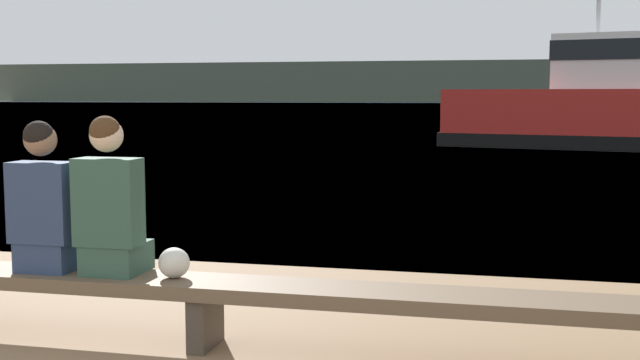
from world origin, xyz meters
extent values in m
plane|color=#426B8E|center=(0.00, 125.66, 0.00)|extent=(240.00, 240.00, 0.00)
cube|color=#424738|center=(0.00, 184.27, 4.59)|extent=(600.00, 12.00, 9.18)
cube|color=brown|center=(0.17, 3.12, 0.40)|extent=(8.14, 0.45, 0.09)
cube|color=#42382D|center=(0.17, 3.12, 0.18)|extent=(0.12, 0.39, 0.36)
cube|color=navy|center=(-0.99, 3.19, 0.55)|extent=(0.37, 0.40, 0.21)
cube|color=navy|center=(-0.99, 3.10, 0.93)|extent=(0.43, 0.22, 0.55)
sphere|color=#846047|center=(-0.99, 3.10, 1.36)|extent=(0.22, 0.22, 0.22)
sphere|color=black|center=(-0.99, 3.08, 1.39)|extent=(0.20, 0.20, 0.20)
cube|color=#2D4C3D|center=(-0.50, 3.19, 0.55)|extent=(0.37, 0.40, 0.21)
cube|color=#2D4C3D|center=(-0.50, 3.10, 0.95)|extent=(0.43, 0.22, 0.59)
sphere|color=beige|center=(-0.50, 3.10, 1.39)|extent=(0.22, 0.22, 0.22)
sphere|color=#472D19|center=(-0.50, 3.08, 1.42)|extent=(0.20, 0.20, 0.20)
ellipsoid|color=beige|center=(-0.05, 3.13, 0.55)|extent=(0.21, 0.20, 0.20)
cube|color=red|center=(4.59, 24.77, 0.91)|extent=(9.27, 5.14, 1.82)
cube|color=black|center=(4.59, 24.77, 0.22)|extent=(9.47, 5.31, 0.44)
cube|color=silver|center=(5.02, 24.67, 2.67)|extent=(3.43, 2.57, 1.69)
cube|color=black|center=(5.02, 24.67, 3.01)|extent=(3.51, 2.65, 0.61)
camera|label=1|loc=(2.08, -1.73, 1.66)|focal=45.00mm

